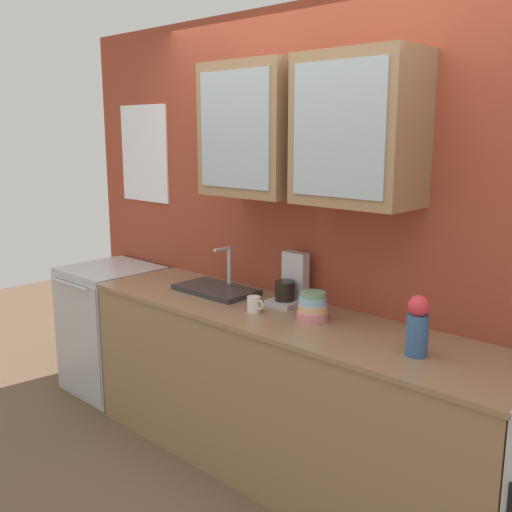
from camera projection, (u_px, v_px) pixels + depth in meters
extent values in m
plane|color=brown|center=(282.00, 470.00, 3.33)|extent=(10.00, 10.00, 0.00)
cube|color=#993D28|center=(327.00, 239.00, 3.33)|extent=(4.19, 0.10, 2.54)
cube|color=#93704C|center=(256.00, 130.00, 3.27)|extent=(0.59, 0.34, 0.72)
cube|color=#9EADB7|center=(234.00, 130.00, 3.14)|extent=(0.51, 0.01, 0.61)
cube|color=#93704C|center=(359.00, 130.00, 2.82)|extent=(0.59, 0.34, 0.72)
cube|color=#9EADB7|center=(337.00, 130.00, 2.70)|extent=(0.51, 0.01, 0.61)
cube|color=white|center=(144.00, 154.00, 4.26)|extent=(0.52, 0.01, 0.68)
cube|color=#93704C|center=(282.00, 397.00, 3.24)|extent=(2.57, 0.62, 0.88)
cube|color=#8C6B4C|center=(283.00, 317.00, 3.14)|extent=(2.59, 0.64, 0.03)
cube|color=#2D2D30|center=(216.00, 290.00, 3.58)|extent=(0.50, 0.29, 0.03)
cylinder|color=silver|center=(229.00, 266.00, 3.64)|extent=(0.02, 0.02, 0.23)
cylinder|color=silver|center=(222.00, 249.00, 3.57)|extent=(0.02, 0.12, 0.02)
cylinder|color=#D87F84|center=(312.00, 315.00, 3.05)|extent=(0.16, 0.16, 0.05)
cylinder|color=#E0AD7F|center=(312.00, 309.00, 3.04)|extent=(0.15, 0.15, 0.05)
cylinder|color=#8CB7E0|center=(313.00, 302.00, 3.04)|extent=(0.14, 0.14, 0.05)
cylinder|color=#669972|center=(313.00, 296.00, 3.03)|extent=(0.13, 0.13, 0.04)
cylinder|color=#33598C|center=(417.00, 335.00, 2.56)|extent=(0.10, 0.10, 0.18)
sphere|color=#D8333F|center=(419.00, 306.00, 2.53)|extent=(0.09, 0.09, 0.09)
cylinder|color=silver|center=(254.00, 304.00, 3.19)|extent=(0.07, 0.07, 0.09)
torus|color=silver|center=(260.00, 305.00, 3.16)|extent=(0.05, 0.01, 0.05)
cube|color=silver|center=(113.00, 328.00, 4.32)|extent=(0.60, 0.59, 0.91)
cube|color=silver|center=(76.00, 339.00, 4.11)|extent=(0.57, 0.01, 0.82)
cylinder|color=silver|center=(69.00, 284.00, 4.01)|extent=(0.45, 0.02, 0.02)
cube|color=#B7B7BC|center=(287.00, 302.00, 3.32)|extent=(0.17, 0.20, 0.03)
cylinder|color=black|center=(285.00, 291.00, 3.29)|extent=(0.11, 0.11, 0.11)
cube|color=#B7B7BC|center=(295.00, 275.00, 3.34)|extent=(0.15, 0.06, 0.26)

